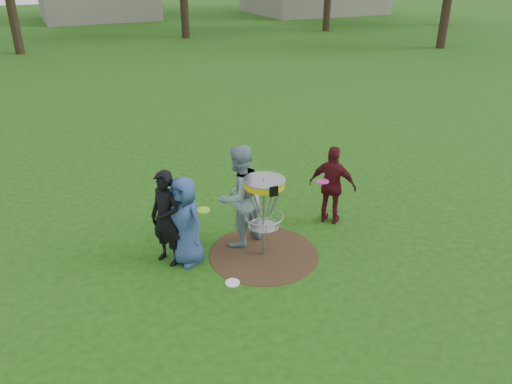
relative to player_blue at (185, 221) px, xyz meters
name	(u,v)px	position (x,y,z in m)	size (l,w,h in m)	color
ground	(264,254)	(1.19, -0.33, -0.73)	(100.00, 100.00, 0.00)	#19470F
dirt_patch	(264,254)	(1.19, -0.33, -0.73)	(1.80, 1.80, 0.01)	#47331E
player_blue	(185,221)	(0.00, 0.00, 0.00)	(0.71, 0.46, 1.46)	navy
player_black	(166,218)	(-0.27, 0.13, 0.05)	(0.57, 0.37, 1.55)	black
player_grey	(239,196)	(0.98, 0.18, 0.15)	(0.85, 0.66, 1.75)	#7D97A1
player_maroon	(333,185)	(2.78, 0.16, 0.00)	(0.85, 0.36, 1.46)	#501219
disc_on_grass	(232,283)	(0.42, -0.86, -0.72)	(0.22, 0.22, 0.02)	white
disc_golf_basket	(264,198)	(1.19, -0.33, 0.29)	(0.66, 0.67, 1.38)	#9EA0A5
held_discs	(243,197)	(0.97, -0.01, 0.22)	(2.73, 0.37, 0.20)	#9DF11A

